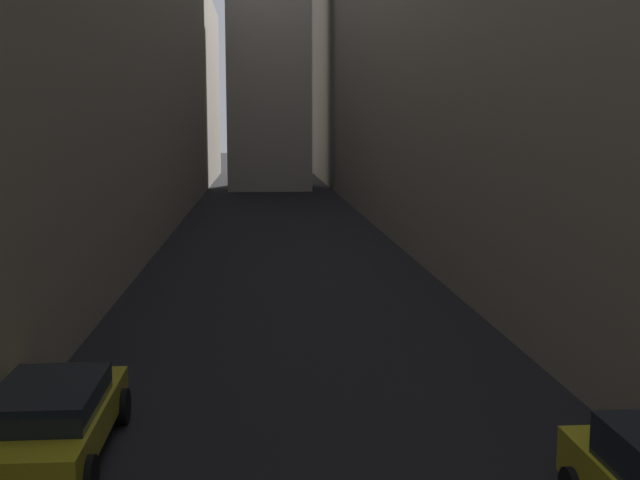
{
  "coord_description": "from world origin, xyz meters",
  "views": [
    {
      "loc": [
        -0.94,
        6.76,
        5.49
      ],
      "look_at": [
        0.0,
        19.15,
        3.73
      ],
      "focal_mm": 45.0,
      "sensor_mm": 36.0,
      "label": 1
    }
  ],
  "objects": [
    {
      "name": "ground_plane",
      "position": [
        0.0,
        48.0,
        0.0
      ],
      "size": [
        264.0,
        264.0,
        0.0
      ],
      "primitive_type": "plane",
      "color": "black"
    },
    {
      "name": "building_block_left",
      "position": [
        -10.94,
        50.0,
        9.12
      ],
      "size": [
        10.89,
        108.0,
        18.24
      ],
      "primitive_type": "cube",
      "color": "gray",
      "rests_on": "ground"
    },
    {
      "name": "building_block_right",
      "position": [
        13.2,
        50.0,
        11.99
      ],
      "size": [
        15.41,
        108.0,
        23.98
      ],
      "primitive_type": "cube",
      "color": "#756B5B",
      "rests_on": "ground"
    },
    {
      "name": "parked_car_left_third",
      "position": [
        -4.4,
        19.72,
        0.73
      ],
      "size": [
        1.97,
        4.5,
        1.34
      ],
      "rotation": [
        0.0,
        0.0,
        1.57
      ],
      "color": "#A59919",
      "rests_on": "ground"
    }
  ]
}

